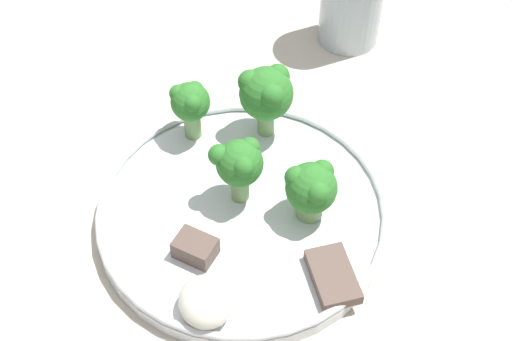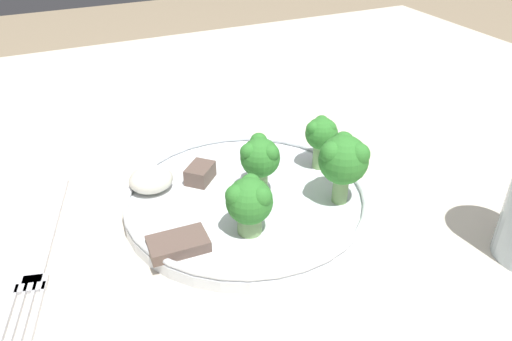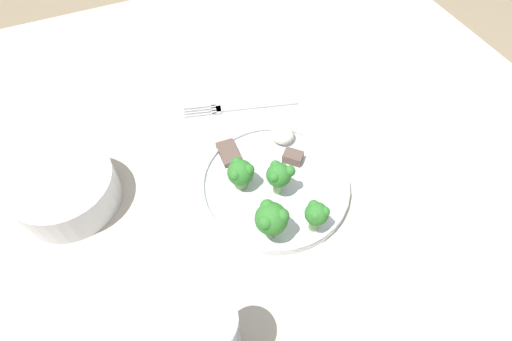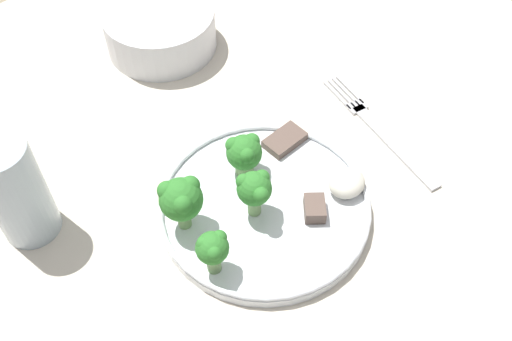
{
  "view_description": "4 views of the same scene",
  "coord_description": "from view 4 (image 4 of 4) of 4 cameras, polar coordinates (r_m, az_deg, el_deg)",
  "views": [
    {
      "loc": [
        0.35,
        -0.08,
        1.21
      ],
      "look_at": [
        -0.01,
        0.03,
        0.77
      ],
      "focal_mm": 50.0,
      "sensor_mm": 36.0,
      "label": 1
    },
    {
      "loc": [
        0.17,
        0.37,
        1.03
      ],
      "look_at": [
        -0.0,
        -0.0,
        0.77
      ],
      "focal_mm": 35.0,
      "sensor_mm": 36.0,
      "label": 2
    },
    {
      "loc": [
        -0.3,
        0.18,
        1.27
      ],
      "look_at": [
        0.03,
        0.04,
        0.78
      ],
      "focal_mm": 28.0,
      "sensor_mm": 36.0,
      "label": 3
    },
    {
      "loc": [
        -0.26,
        -0.24,
        1.29
      ],
      "look_at": [
        0.03,
        0.04,
        0.78
      ],
      "focal_mm": 42.0,
      "sensor_mm": 36.0,
      "label": 4
    }
  ],
  "objects": [
    {
      "name": "broccoli_floret_near_rim_left",
      "position": [
        0.61,
        -7.16,
        -2.71
      ],
      "size": [
        0.05,
        0.05,
        0.07
      ],
      "color": "#7FA866",
      "rests_on": "dinner_plate"
    },
    {
      "name": "drinking_glass",
      "position": [
        0.65,
        -21.75,
        -2.2
      ],
      "size": [
        0.06,
        0.06,
        0.13
      ],
      "color": "#B2C1CC",
      "rests_on": "table"
    },
    {
      "name": "meat_slice_front_slice",
      "position": [
        0.65,
        5.61,
        -3.61
      ],
      "size": [
        0.04,
        0.04,
        0.02
      ],
      "color": "brown",
      "rests_on": "dinner_plate"
    },
    {
      "name": "broccoli_floret_front_left",
      "position": [
        0.58,
        -4.18,
        -7.45
      ],
      "size": [
        0.03,
        0.03,
        0.06
      ],
      "color": "#7FA866",
      "rests_on": "dinner_plate"
    },
    {
      "name": "dinner_plate",
      "position": [
        0.66,
        0.82,
        -3.47
      ],
      "size": [
        0.23,
        0.23,
        0.02
      ],
      "color": "white",
      "rests_on": "table"
    },
    {
      "name": "table",
      "position": [
        0.73,
        0.69,
        -8.95
      ],
      "size": [
        1.27,
        1.12,
        0.74
      ],
      "color": "beige",
      "rests_on": "ground_plane"
    },
    {
      "name": "meat_slice_middle_slice",
      "position": [
        0.71,
        2.75,
        2.91
      ],
      "size": [
        0.05,
        0.03,
        0.01
      ],
      "color": "brown",
      "rests_on": "dinner_plate"
    },
    {
      "name": "broccoli_floret_center_left",
      "position": [
        0.66,
        -1.14,
        1.71
      ],
      "size": [
        0.04,
        0.04,
        0.05
      ],
      "color": "#7FA866",
      "rests_on": "dinner_plate"
    },
    {
      "name": "cream_bowl",
      "position": [
        0.85,
        -9.09,
        13.07
      ],
      "size": [
        0.15,
        0.15,
        0.06
      ],
      "color": "silver",
      "rests_on": "table"
    },
    {
      "name": "broccoli_floret_back_left",
      "position": [
        0.62,
        -0.16,
        -1.76
      ],
      "size": [
        0.04,
        0.04,
        0.06
      ],
      "color": "#7FA866",
      "rests_on": "dinner_plate"
    },
    {
      "name": "sauce_dollop",
      "position": [
        0.67,
        8.63,
        -1.18
      ],
      "size": [
        0.04,
        0.04,
        0.02
      ],
      "color": "silver",
      "rests_on": "dinner_plate"
    },
    {
      "name": "fork",
      "position": [
        0.75,
        11.73,
        3.73
      ],
      "size": [
        0.07,
        0.21,
        0.0
      ],
      "color": "silver",
      "rests_on": "table"
    }
  ]
}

